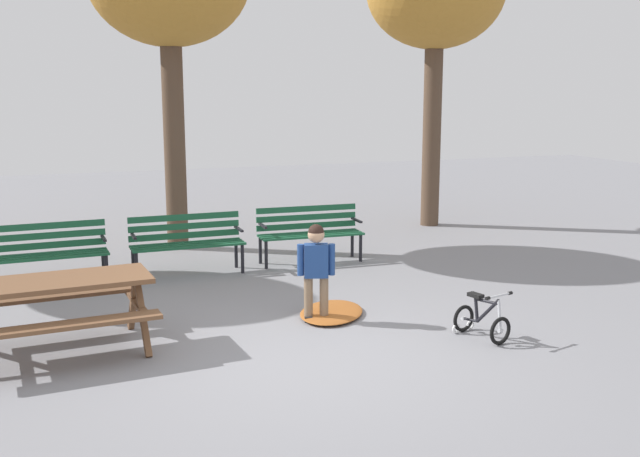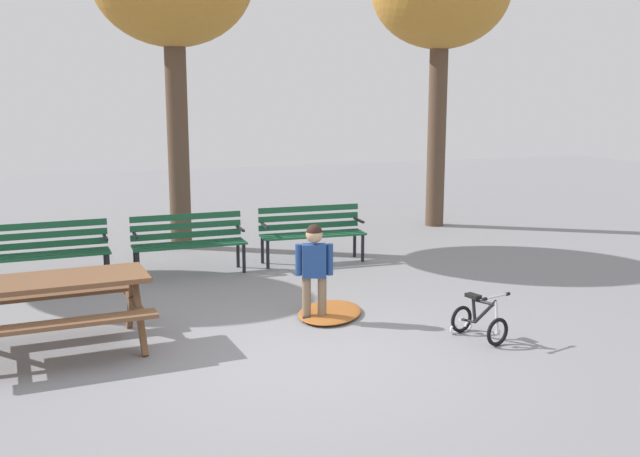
{
  "view_description": "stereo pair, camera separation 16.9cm",
  "coord_description": "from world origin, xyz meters",
  "px_view_note": "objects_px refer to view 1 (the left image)",
  "views": [
    {
      "loc": [
        -2.32,
        -6.58,
        2.6
      ],
      "look_at": [
        0.99,
        2.13,
        0.85
      ],
      "focal_mm": 41.28,
      "sensor_mm": 36.0,
      "label": 1
    },
    {
      "loc": [
        -2.16,
        -6.64,
        2.6
      ],
      "look_at": [
        0.99,
        2.13,
        0.85
      ],
      "focal_mm": 41.28,
      "sensor_mm": 36.0,
      "label": 2
    }
  ],
  "objects_px": {
    "park_bench_far_left": "(45,250)",
    "child_standing": "(316,264)",
    "picnic_table": "(57,296)",
    "park_bench_right": "(309,229)",
    "kids_bicycle": "(481,320)",
    "park_bench_left": "(187,239)"
  },
  "relations": [
    {
      "from": "park_bench_far_left",
      "to": "child_standing",
      "type": "height_order",
      "value": "child_standing"
    },
    {
      "from": "picnic_table",
      "to": "park_bench_right",
      "type": "height_order",
      "value": "park_bench_right"
    },
    {
      "from": "park_bench_right",
      "to": "kids_bicycle",
      "type": "bearing_deg",
      "value": -82.97
    },
    {
      "from": "kids_bicycle",
      "to": "child_standing",
      "type": "bearing_deg",
      "value": 140.3
    },
    {
      "from": "picnic_table",
      "to": "park_bench_far_left",
      "type": "relative_size",
      "value": 1.17
    },
    {
      "from": "child_standing",
      "to": "park_bench_right",
      "type": "bearing_deg",
      "value": 71.56
    },
    {
      "from": "park_bench_far_left",
      "to": "park_bench_left",
      "type": "height_order",
      "value": "same"
    },
    {
      "from": "park_bench_far_left",
      "to": "park_bench_left",
      "type": "xyz_separation_m",
      "value": [
        1.9,
        0.03,
        0.0
      ]
    },
    {
      "from": "park_bench_far_left",
      "to": "kids_bicycle",
      "type": "relative_size",
      "value": 2.62
    },
    {
      "from": "child_standing",
      "to": "picnic_table",
      "type": "bearing_deg",
      "value": -178.36
    },
    {
      "from": "park_bench_far_left",
      "to": "kids_bicycle",
      "type": "height_order",
      "value": "park_bench_far_left"
    },
    {
      "from": "picnic_table",
      "to": "park_bench_left",
      "type": "distance_m",
      "value": 3.34
    },
    {
      "from": "park_bench_far_left",
      "to": "park_bench_left",
      "type": "relative_size",
      "value": 1.01
    },
    {
      "from": "kids_bicycle",
      "to": "park_bench_far_left",
      "type": "bearing_deg",
      "value": 137.97
    },
    {
      "from": "park_bench_left",
      "to": "kids_bicycle",
      "type": "xyz_separation_m",
      "value": [
        2.4,
        -3.91,
        -0.31
      ]
    },
    {
      "from": "park_bench_left",
      "to": "park_bench_right",
      "type": "relative_size",
      "value": 0.99
    },
    {
      "from": "picnic_table",
      "to": "kids_bicycle",
      "type": "bearing_deg",
      "value": -14.78
    },
    {
      "from": "park_bench_left",
      "to": "child_standing",
      "type": "relative_size",
      "value": 1.42
    },
    {
      "from": "park_bench_far_left",
      "to": "kids_bicycle",
      "type": "bearing_deg",
      "value": -42.03
    },
    {
      "from": "park_bench_left",
      "to": "park_bench_right",
      "type": "height_order",
      "value": "same"
    },
    {
      "from": "park_bench_left",
      "to": "kids_bicycle",
      "type": "distance_m",
      "value": 4.6
    },
    {
      "from": "park_bench_right",
      "to": "child_standing",
      "type": "xyz_separation_m",
      "value": [
        -0.94,
        -2.82,
        0.16
      ]
    }
  ]
}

